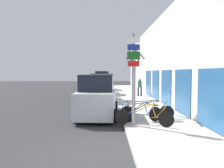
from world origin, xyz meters
TOP-DOWN VIEW (x-y plane):
  - ground_plane at (0.00, 11.20)m, footprint 80.00×80.00m
  - sidewalk_curb at (2.60, 14.00)m, footprint 3.20×32.00m
  - building_facade at (4.35, 13.89)m, footprint 0.23×32.00m
  - signpost at (1.36, 2.73)m, footprint 0.52×0.15m
  - bicycle_0 at (1.91, 2.86)m, footprint 1.97×1.34m
  - bicycle_1 at (1.68, 3.12)m, footprint 2.12×0.96m
  - bicycle_2 at (2.12, 3.67)m, footprint 2.46×0.44m
  - parked_car_0 at (-0.19, 5.27)m, footprint 2.22×4.53m
  - parked_car_1 at (-0.15, 10.75)m, footprint 2.21×4.43m
  - parked_car_2 at (-0.16, 15.78)m, footprint 2.18×4.31m
  - parked_car_3 at (-0.27, 21.38)m, footprint 2.07×4.80m
  - pedestrian_near at (3.30, 13.76)m, footprint 0.42×0.36m
  - street_tree at (1.70, 5.27)m, footprint 0.83×2.40m

SIDE VIEW (x-z plane):
  - ground_plane at x=0.00m, z-range 0.00..0.00m
  - sidewalk_curb at x=2.60m, z-range 0.00..0.15m
  - bicycle_1 at x=1.68m, z-range 0.09..0.98m
  - bicycle_0 at x=1.91m, z-range 0.09..0.98m
  - bicycle_2 at x=2.12m, z-range 0.09..1.00m
  - parked_car_2 at x=-0.16m, z-range -0.09..1.98m
  - parked_car_1 at x=-0.15m, z-range -0.11..2.11m
  - parked_car_0 at x=-0.19m, z-range -0.10..2.11m
  - pedestrian_near at x=3.30m, z-range 0.28..1.91m
  - parked_car_3 at x=-0.27m, z-range -0.11..2.34m
  - street_tree at x=1.70m, z-range 0.07..4.01m
  - signpost at x=1.36m, z-range 0.31..4.03m
  - building_facade at x=4.35m, z-range -0.04..6.46m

